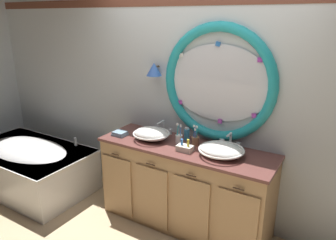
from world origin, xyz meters
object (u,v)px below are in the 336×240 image
toothbrush_holder_left (179,138)px  soap_dispenser (187,134)px  bathtub (29,164)px  sink_basin_left (151,134)px  toothbrush_holder_right (196,140)px  folded_hand_towel (120,134)px  toiletry_basket (185,148)px  sink_basin_right (221,150)px

toothbrush_holder_left → soap_dispenser: size_ratio=1.48×
bathtub → sink_basin_left: sink_basin_left is taller
sink_basin_left → toothbrush_holder_left: toothbrush_holder_left is taller
toothbrush_holder_right → bathtub: bearing=-168.2°
sink_basin_left → folded_hand_towel: 0.38m
bathtub → folded_hand_towel: bearing=11.2°
soap_dispenser → toiletry_basket: bearing=-65.3°
folded_hand_towel → toiletry_basket: (0.82, -0.00, 0.01)m
soap_dispenser → toiletry_basket: soap_dispenser is taller
toothbrush_holder_left → sink_basin_right: bearing=-6.9°
toothbrush_holder_left → soap_dispenser: 0.13m
bathtub → toothbrush_holder_left: toothbrush_holder_left is taller
bathtub → folded_hand_towel: size_ratio=11.07×
bathtub → toiletry_basket: toiletry_basket is taller
sink_basin_left → toiletry_basket: size_ratio=2.55×
sink_basin_left → soap_dispenser: size_ratio=2.71×
toothbrush_holder_left → folded_hand_towel: 0.69m
toothbrush_holder_left → folded_hand_towel: (-0.67, -0.14, -0.03)m
sink_basin_right → toothbrush_holder_right: (-0.32, 0.11, -0.00)m
toothbrush_holder_right → folded_hand_towel: bearing=-167.4°
soap_dispenser → toiletry_basket: (0.13, -0.28, -0.03)m
toothbrush_holder_right → soap_dispenser: toothbrush_holder_right is taller
toiletry_basket → folded_hand_towel: bearing=179.8°
sink_basin_left → soap_dispenser: (0.33, 0.19, -0.00)m
bathtub → folded_hand_towel: (1.35, 0.27, 0.60)m
sink_basin_left → soap_dispenser: 0.38m
bathtub → toothbrush_holder_left: 2.16m
bathtub → soap_dispenser: size_ratio=11.40×
soap_dispenser → folded_hand_towel: bearing=-158.5°
sink_basin_left → folded_hand_towel: sink_basin_left is taller
sink_basin_left → folded_hand_towel: bearing=-167.3°
sink_basin_left → toothbrush_holder_right: (0.48, 0.11, -0.01)m
sink_basin_left → sink_basin_right: bearing=0.0°
sink_basin_right → toiletry_basket: size_ratio=2.80×
folded_hand_towel → sink_basin_left: bearing=12.7°
toothbrush_holder_left → soap_dispenser: (0.02, 0.13, 0.01)m
sink_basin_left → folded_hand_towel: size_ratio=2.64×
sink_basin_left → toothbrush_holder_left: 0.31m
sink_basin_right → soap_dispenser: 0.51m
bathtub → soap_dispenser: (2.04, 0.54, 0.64)m
sink_basin_left → sink_basin_right: size_ratio=0.91×
toothbrush_holder_left → folded_hand_towel: size_ratio=1.44×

